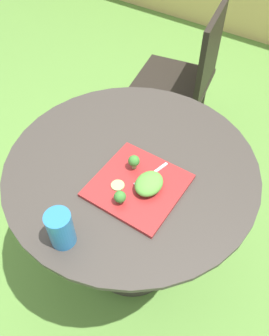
{
  "coord_description": "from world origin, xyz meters",
  "views": [
    {
      "loc": [
        0.47,
        -0.69,
        1.71
      ],
      "look_at": [
        0.04,
        -0.04,
        0.79
      ],
      "focal_mm": 36.75,
      "sensor_mm": 36.0,
      "label": 1
    }
  ],
  "objects_px": {
    "patio_chair": "(188,72)",
    "salad_plate": "(138,185)",
    "fork": "(149,177)",
    "drinking_glass": "(60,229)"
  },
  "relations": [
    {
      "from": "patio_chair",
      "to": "salad_plate",
      "type": "bearing_deg",
      "value": -72.99
    },
    {
      "from": "salad_plate",
      "to": "fork",
      "type": "xyz_separation_m",
      "value": [
        0.01,
        0.05,
        0.01
      ]
    },
    {
      "from": "patio_chair",
      "to": "salad_plate",
      "type": "distance_m",
      "value": 1.1
    },
    {
      "from": "patio_chair",
      "to": "drinking_glass",
      "type": "distance_m",
      "value": 1.38
    },
    {
      "from": "salad_plate",
      "to": "drinking_glass",
      "type": "bearing_deg",
      "value": -105.22
    },
    {
      "from": "fork",
      "to": "drinking_glass",
      "type": "bearing_deg",
      "value": -105.29
    },
    {
      "from": "drinking_glass",
      "to": "fork",
      "type": "height_order",
      "value": "drinking_glass"
    },
    {
      "from": "salad_plate",
      "to": "drinking_glass",
      "type": "distance_m",
      "value": 0.32
    },
    {
      "from": "drinking_glass",
      "to": "salad_plate",
      "type": "bearing_deg",
      "value": 74.78
    },
    {
      "from": "drinking_glass",
      "to": "fork",
      "type": "relative_size",
      "value": 0.87
    }
  ]
}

